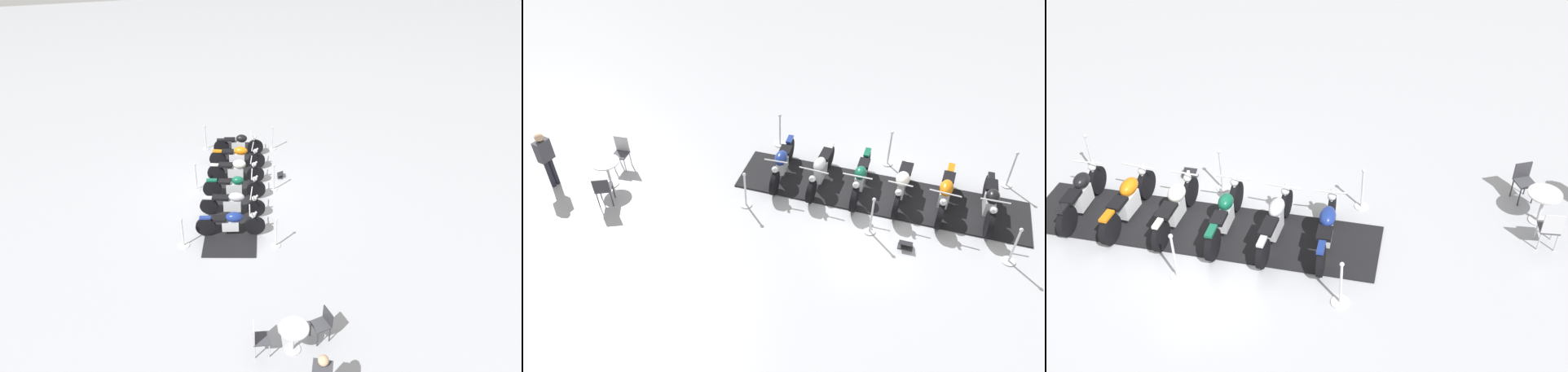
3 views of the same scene
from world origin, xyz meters
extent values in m
plane|color=#A8AAB2|center=(0.00, 0.00, 0.00)|extent=(80.00, 80.00, 0.00)
cube|color=black|center=(0.00, 0.00, 0.02)|extent=(3.82, 7.74, 0.04)
cylinder|color=black|center=(0.04, 2.77, 0.36)|extent=(0.65, 0.28, 0.65)
cylinder|color=black|center=(1.55, 2.37, 0.36)|extent=(0.65, 0.28, 0.65)
cube|color=silver|center=(0.80, 2.57, 0.40)|extent=(0.56, 0.34, 0.36)
ellipsoid|color=navy|center=(0.67, 2.61, 0.72)|extent=(0.61, 0.46, 0.33)
cube|color=black|center=(1.11, 2.49, 0.67)|extent=(0.47, 0.39, 0.08)
cube|color=navy|center=(1.55, 2.37, 0.71)|extent=(0.38, 0.23, 0.06)
cylinder|color=silver|center=(0.12, 2.75, 0.64)|extent=(0.31, 0.15, 0.55)
cylinder|color=silver|center=(0.20, 2.73, 0.97)|extent=(0.19, 0.60, 0.04)
sphere|color=silver|center=(0.10, 2.76, 0.77)|extent=(0.18, 0.18, 0.18)
cylinder|color=black|center=(-0.28, 1.83, 0.35)|extent=(0.62, 0.32, 0.61)
cylinder|color=black|center=(1.23, 1.26, 0.35)|extent=(0.62, 0.32, 0.61)
cube|color=silver|center=(0.48, 1.54, 0.42)|extent=(0.62, 0.40, 0.42)
ellipsoid|color=#B7BAC1|center=(0.34, 1.59, 0.76)|extent=(0.61, 0.48, 0.30)
cube|color=black|center=(0.85, 1.40, 0.71)|extent=(0.61, 0.45, 0.08)
cube|color=#B7BAC1|center=(1.23, 1.26, 0.68)|extent=(0.36, 0.25, 0.06)
cylinder|color=silver|center=(-0.20, 1.80, 0.61)|extent=(0.30, 0.17, 0.52)
cylinder|color=silver|center=(-0.13, 1.77, 0.93)|extent=(0.31, 0.74, 0.04)
sphere|color=silver|center=(-0.22, 1.81, 0.73)|extent=(0.18, 0.18, 0.18)
cylinder|color=black|center=(-0.59, 0.75, 0.37)|extent=(0.67, 0.32, 0.67)
cylinder|color=black|center=(0.91, 0.28, 0.37)|extent=(0.67, 0.32, 0.67)
cube|color=silver|center=(0.16, 0.51, 0.41)|extent=(0.60, 0.39, 0.38)
ellipsoid|color=#0F5138|center=(0.03, 0.56, 0.73)|extent=(0.51, 0.42, 0.31)
cube|color=black|center=(0.48, 0.41, 0.69)|extent=(0.48, 0.39, 0.08)
cube|color=#0F5138|center=(0.91, 0.28, 0.74)|extent=(0.40, 0.26, 0.06)
cylinder|color=silver|center=(-0.52, 0.73, 0.66)|extent=(0.29, 0.15, 0.57)
cylinder|color=silver|center=(-0.45, 0.71, 1.00)|extent=(0.26, 0.72, 0.04)
sphere|color=silver|center=(-0.54, 0.74, 0.80)|extent=(0.18, 0.18, 0.18)
cylinder|color=black|center=(-0.87, -0.25, 0.37)|extent=(0.65, 0.32, 0.65)
cylinder|color=black|center=(0.55, -0.78, 0.37)|extent=(0.65, 0.32, 0.65)
cube|color=silver|center=(-0.16, -0.51, 0.43)|extent=(0.61, 0.38, 0.42)
ellipsoid|color=silver|center=(-0.30, -0.46, 0.79)|extent=(0.58, 0.49, 0.35)
cube|color=black|center=(0.20, -0.65, 0.73)|extent=(0.59, 0.47, 0.08)
cube|color=silver|center=(0.55, -0.78, 0.72)|extent=(0.38, 0.24, 0.06)
cylinder|color=silver|center=(-0.79, -0.28, 0.65)|extent=(0.30, 0.17, 0.56)
cylinder|color=silver|center=(-0.72, -0.31, 0.98)|extent=(0.24, 0.58, 0.04)
sphere|color=silver|center=(-0.81, -0.27, 0.78)|extent=(0.18, 0.18, 0.18)
cylinder|color=black|center=(-1.21, -1.26, 0.37)|extent=(0.66, 0.37, 0.66)
cylinder|color=black|center=(0.25, -1.83, 0.37)|extent=(0.66, 0.37, 0.66)
cube|color=silver|center=(-0.48, -1.54, 0.43)|extent=(0.65, 0.45, 0.42)
ellipsoid|color=#D16B0F|center=(-0.62, -1.49, 0.78)|extent=(0.63, 0.50, 0.33)
cube|color=black|center=(-0.14, -1.67, 0.73)|extent=(0.50, 0.43, 0.08)
cube|color=#D16B0F|center=(0.25, -1.83, 0.73)|extent=(0.40, 0.29, 0.06)
cylinder|color=silver|center=(-1.13, -1.29, 0.65)|extent=(0.30, 0.17, 0.56)
cylinder|color=silver|center=(-1.06, -1.32, 0.99)|extent=(0.31, 0.71, 0.04)
sphere|color=silver|center=(-1.15, -1.28, 0.79)|extent=(0.18, 0.18, 0.18)
cylinder|color=black|center=(-1.48, -2.38, 0.36)|extent=(0.66, 0.31, 0.65)
cylinder|color=black|center=(-0.11, -2.77, 0.36)|extent=(0.66, 0.31, 0.65)
cube|color=silver|center=(-0.80, -2.57, 0.43)|extent=(0.60, 0.38, 0.42)
ellipsoid|color=black|center=(-0.93, -2.53, 0.77)|extent=(0.53, 0.44, 0.32)
cube|color=black|center=(-0.45, -2.67, 0.72)|extent=(0.53, 0.41, 0.08)
cube|color=black|center=(-0.11, -2.77, 0.72)|extent=(0.39, 0.25, 0.06)
cylinder|color=silver|center=(-1.40, -2.40, 0.64)|extent=(0.32, 0.15, 0.55)
cylinder|color=silver|center=(-1.32, -2.42, 0.97)|extent=(0.22, 0.66, 0.04)
sphere|color=silver|center=(-1.42, -2.40, 0.77)|extent=(0.18, 0.18, 0.18)
cylinder|color=silver|center=(2.32, 2.66, 0.01)|extent=(0.36, 0.36, 0.03)
cylinder|color=silver|center=(2.32, 2.66, 0.50)|extent=(0.05, 0.05, 0.94)
sphere|color=silver|center=(2.32, 2.66, 1.01)|extent=(0.09, 0.09, 0.09)
cylinder|color=silver|center=(-2.32, -2.66, 0.01)|extent=(0.32, 0.32, 0.03)
cylinder|color=silver|center=(-2.32, -2.66, 0.51)|extent=(0.05, 0.05, 0.96)
sphere|color=silver|center=(-2.32, -2.66, 1.02)|extent=(0.09, 0.09, 0.09)
cylinder|color=silver|center=(1.37, -0.42, 0.01)|extent=(0.29, 0.29, 0.03)
cylinder|color=silver|center=(1.37, -0.42, 0.53)|extent=(0.05, 0.05, 1.02)
sphere|color=silver|center=(1.37, -0.42, 1.08)|extent=(0.09, 0.09, 0.09)
cylinder|color=silver|center=(-0.42, 3.50, 0.01)|extent=(0.30, 0.30, 0.03)
cylinder|color=silver|center=(-0.42, 3.50, 0.50)|extent=(0.05, 0.05, 0.95)
sphere|color=silver|center=(-0.42, 3.50, 1.01)|extent=(0.09, 0.09, 0.09)
cylinder|color=silver|center=(-1.37, 0.42, 0.01)|extent=(0.29, 0.29, 0.03)
cylinder|color=silver|center=(-1.37, 0.42, 0.52)|extent=(0.05, 0.05, 0.98)
sphere|color=silver|center=(-1.37, 0.42, 1.05)|extent=(0.09, 0.09, 0.09)
cube|color=#333338|center=(-1.89, -0.36, 0.01)|extent=(0.30, 0.40, 0.02)
cube|color=black|center=(-1.89, -0.36, 0.14)|extent=(0.32, 0.37, 0.10)
cylinder|color=#B7B7BC|center=(0.41, 7.23, 0.01)|extent=(0.40, 0.40, 0.02)
cylinder|color=#B7B7BC|center=(0.41, 7.23, 0.38)|extent=(0.07, 0.07, 0.71)
cylinder|color=#B7B7BC|center=(0.41, 7.23, 0.75)|extent=(0.72, 0.72, 0.03)
cylinder|color=#B7B7BC|center=(0.94, 6.94, 0.22)|extent=(0.03, 0.03, 0.44)
cylinder|color=#B7B7BC|center=(1.01, 7.28, 0.22)|extent=(0.03, 0.03, 0.44)
cylinder|color=#B7B7BC|center=(1.27, 6.87, 0.22)|extent=(0.03, 0.03, 0.44)
cylinder|color=#B7B7BC|center=(1.34, 7.21, 0.22)|extent=(0.03, 0.03, 0.44)
cube|color=#3F3F47|center=(1.14, 7.08, 0.46)|extent=(0.47, 0.47, 0.04)
cube|color=#B7B7BC|center=(1.32, 7.04, 0.71)|extent=(0.11, 0.40, 0.46)
cylinder|color=#2D2D33|center=(-0.19, 7.32, 0.24)|extent=(0.03, 0.03, 0.47)
cylinder|color=#2D2D33|center=(-0.14, 6.98, 0.24)|extent=(0.03, 0.03, 0.47)
cylinder|color=#2D2D33|center=(-0.53, 7.27, 0.24)|extent=(0.03, 0.03, 0.47)
cylinder|color=#2D2D33|center=(-0.48, 6.93, 0.24)|extent=(0.03, 0.03, 0.47)
cube|color=#3F3F47|center=(-0.33, 7.12, 0.49)|extent=(0.45, 0.45, 0.04)
cube|color=#2D2D33|center=(-0.52, 7.10, 0.70)|extent=(0.09, 0.40, 0.38)
camera|label=1|loc=(3.14, 13.59, 9.09)|focal=30.70mm
camera|label=2|loc=(-10.20, 2.46, 8.82)|focal=34.98mm
camera|label=3|loc=(10.19, 1.30, 8.97)|focal=43.32mm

